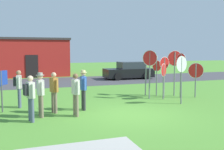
{
  "coord_description": "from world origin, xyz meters",
  "views": [
    {
      "loc": [
        -4.19,
        -9.54,
        2.64
      ],
      "look_at": [
        0.27,
        3.17,
        1.3
      ],
      "focal_mm": 42.12,
      "sensor_mm": 36.0,
      "label": 1
    }
  ],
  "objects_px": {
    "stop_sign_nearest": "(181,71)",
    "person_in_blue": "(76,92)",
    "info_panel_leftmost": "(1,84)",
    "stop_sign_far_back": "(150,65)",
    "stop_sign_leaning_right": "(164,75)",
    "person_on_left": "(83,87)",
    "stop_sign_low_front": "(146,67)",
    "stop_sign_rear_left": "(164,70)",
    "stop_sign_center_cluster": "(175,64)",
    "parked_car_on_street": "(129,71)",
    "person_near_signs": "(30,95)",
    "stop_sign_tallest": "(181,68)",
    "person_in_teal": "(54,90)",
    "stop_sign_leaning_left": "(157,72)",
    "person_with_sunhat": "(19,86)",
    "stop_sign_rear_right": "(196,74)",
    "person_holding_notes": "(41,92)"
  },
  "relations": [
    {
      "from": "stop_sign_center_cluster",
      "to": "stop_sign_nearest",
      "type": "bearing_deg",
      "value": -114.49
    },
    {
      "from": "stop_sign_far_back",
      "to": "stop_sign_rear_right",
      "type": "xyz_separation_m",
      "value": [
        2.52,
        -0.53,
        -0.51
      ]
    },
    {
      "from": "stop_sign_center_cluster",
      "to": "person_on_left",
      "type": "relative_size",
      "value": 1.47
    },
    {
      "from": "parked_car_on_street",
      "to": "stop_sign_rear_left",
      "type": "relative_size",
      "value": 1.94
    },
    {
      "from": "stop_sign_rear_left",
      "to": "person_in_teal",
      "type": "relative_size",
      "value": 1.31
    },
    {
      "from": "parked_car_on_street",
      "to": "person_near_signs",
      "type": "relative_size",
      "value": 2.55
    },
    {
      "from": "person_in_teal",
      "to": "stop_sign_leaning_left",
      "type": "bearing_deg",
      "value": 19.94
    },
    {
      "from": "stop_sign_leaning_left",
      "to": "person_near_signs",
      "type": "height_order",
      "value": "stop_sign_leaning_left"
    },
    {
      "from": "stop_sign_rear_left",
      "to": "stop_sign_rear_right",
      "type": "distance_m",
      "value": 1.71
    },
    {
      "from": "stop_sign_far_back",
      "to": "stop_sign_leaning_right",
      "type": "bearing_deg",
      "value": -36.13
    },
    {
      "from": "stop_sign_far_back",
      "to": "stop_sign_tallest",
      "type": "height_order",
      "value": "stop_sign_far_back"
    },
    {
      "from": "stop_sign_low_front",
      "to": "person_on_left",
      "type": "height_order",
      "value": "stop_sign_low_front"
    },
    {
      "from": "parked_car_on_street",
      "to": "stop_sign_leaning_left",
      "type": "distance_m",
      "value": 8.62
    },
    {
      "from": "person_holding_notes",
      "to": "person_on_left",
      "type": "height_order",
      "value": "same"
    },
    {
      "from": "stop_sign_leaning_left",
      "to": "stop_sign_center_cluster",
      "type": "relative_size",
      "value": 0.79
    },
    {
      "from": "person_in_teal",
      "to": "stop_sign_leaning_right",
      "type": "bearing_deg",
      "value": 10.92
    },
    {
      "from": "person_holding_notes",
      "to": "info_panel_leftmost",
      "type": "height_order",
      "value": "info_panel_leftmost"
    },
    {
      "from": "person_in_blue",
      "to": "info_panel_leftmost",
      "type": "bearing_deg",
      "value": 149.39
    },
    {
      "from": "stop_sign_nearest",
      "to": "person_on_left",
      "type": "xyz_separation_m",
      "value": [
        -4.72,
        0.29,
        -0.6
      ]
    },
    {
      "from": "stop_sign_rear_left",
      "to": "person_on_left",
      "type": "relative_size",
      "value": 1.28
    },
    {
      "from": "stop_sign_low_front",
      "to": "stop_sign_tallest",
      "type": "height_order",
      "value": "stop_sign_low_front"
    },
    {
      "from": "stop_sign_rear_right",
      "to": "person_in_blue",
      "type": "bearing_deg",
      "value": -165.2
    },
    {
      "from": "person_with_sunhat",
      "to": "stop_sign_low_front",
      "type": "bearing_deg",
      "value": 7.83
    },
    {
      "from": "person_in_teal",
      "to": "person_holding_notes",
      "type": "xyz_separation_m",
      "value": [
        -0.57,
        -0.53,
        0.03
      ]
    },
    {
      "from": "stop_sign_leaning_right",
      "to": "stop_sign_low_front",
      "type": "height_order",
      "value": "stop_sign_low_front"
    },
    {
      "from": "stop_sign_rear_right",
      "to": "stop_sign_nearest",
      "type": "distance_m",
      "value": 2.11
    },
    {
      "from": "stop_sign_rear_left",
      "to": "stop_sign_center_cluster",
      "type": "bearing_deg",
      "value": 13.55
    },
    {
      "from": "stop_sign_leaning_right",
      "to": "person_near_signs",
      "type": "height_order",
      "value": "stop_sign_leaning_right"
    },
    {
      "from": "stop_sign_nearest",
      "to": "stop_sign_leaning_right",
      "type": "bearing_deg",
      "value": 99.07
    },
    {
      "from": "stop_sign_rear_left",
      "to": "person_in_blue",
      "type": "bearing_deg",
      "value": -155.37
    },
    {
      "from": "stop_sign_nearest",
      "to": "person_with_sunhat",
      "type": "height_order",
      "value": "stop_sign_nearest"
    },
    {
      "from": "parked_car_on_street",
      "to": "stop_sign_low_front",
      "type": "height_order",
      "value": "stop_sign_low_front"
    },
    {
      "from": "stop_sign_rear_right",
      "to": "person_on_left",
      "type": "height_order",
      "value": "stop_sign_rear_right"
    },
    {
      "from": "stop_sign_tallest",
      "to": "parked_car_on_street",
      "type": "bearing_deg",
      "value": 84.1
    },
    {
      "from": "stop_sign_rear_left",
      "to": "stop_sign_tallest",
      "type": "bearing_deg",
      "value": -32.41
    },
    {
      "from": "person_near_signs",
      "to": "stop_sign_nearest",
      "type": "bearing_deg",
      "value": 7.48
    },
    {
      "from": "stop_sign_nearest",
      "to": "person_in_blue",
      "type": "bearing_deg",
      "value": -172.86
    },
    {
      "from": "stop_sign_rear_left",
      "to": "stop_sign_leaning_right",
      "type": "height_order",
      "value": "stop_sign_rear_left"
    },
    {
      "from": "stop_sign_low_front",
      "to": "info_panel_leftmost",
      "type": "bearing_deg",
      "value": -167.41
    },
    {
      "from": "stop_sign_low_front",
      "to": "info_panel_leftmost",
      "type": "xyz_separation_m",
      "value": [
        -7.49,
        -1.67,
        -0.42
      ]
    },
    {
      "from": "stop_sign_far_back",
      "to": "stop_sign_center_cluster",
      "type": "height_order",
      "value": "stop_sign_far_back"
    },
    {
      "from": "parked_car_on_street",
      "to": "person_with_sunhat",
      "type": "xyz_separation_m",
      "value": [
        -9.22,
        -9.0,
        0.29
      ]
    },
    {
      "from": "person_in_blue",
      "to": "parked_car_on_street",
      "type": "bearing_deg",
      "value": 57.98
    },
    {
      "from": "parked_car_on_street",
      "to": "stop_sign_low_front",
      "type": "xyz_separation_m",
      "value": [
        -2.4,
        -8.06,
        0.94
      ]
    },
    {
      "from": "stop_sign_leaning_right",
      "to": "person_in_blue",
      "type": "bearing_deg",
      "value": -158.96
    },
    {
      "from": "parked_car_on_street",
      "to": "stop_sign_tallest",
      "type": "height_order",
      "value": "stop_sign_tallest"
    },
    {
      "from": "stop_sign_center_cluster",
      "to": "info_panel_leftmost",
      "type": "relative_size",
      "value": 1.46
    },
    {
      "from": "person_near_signs",
      "to": "stop_sign_rear_left",
      "type": "bearing_deg",
      "value": 21.01
    },
    {
      "from": "person_with_sunhat",
      "to": "stop_sign_tallest",
      "type": "bearing_deg",
      "value": -2.56
    },
    {
      "from": "stop_sign_leaning_right",
      "to": "person_with_sunhat",
      "type": "xyz_separation_m",
      "value": [
        -7.16,
        0.43,
        -0.29
      ]
    }
  ]
}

